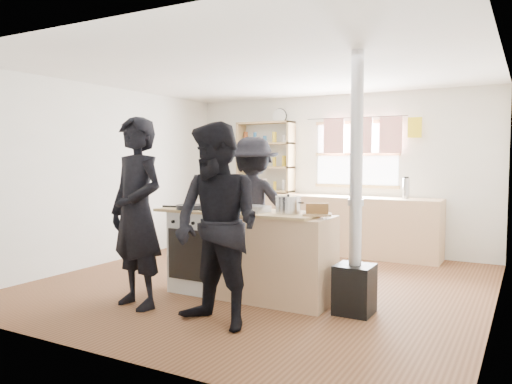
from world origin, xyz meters
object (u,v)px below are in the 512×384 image
(stockpot_stove, at_px, (228,201))
(bread_board, at_px, (317,210))
(flue_heater, at_px, (355,246))
(cooking_island, at_px, (250,254))
(roast_tray, at_px, (250,208))
(person_near_right, at_px, (217,226))
(skillet_greens, at_px, (190,207))
(stockpot_counter, at_px, (288,205))
(thermos, at_px, (406,188))
(person_far, at_px, (253,206))
(person_near_left, at_px, (137,213))

(stockpot_stove, xyz_separation_m, bread_board, (1.17, -0.22, -0.02))
(bread_board, xyz_separation_m, flue_heater, (0.39, 0.01, -0.33))
(cooking_island, bearing_deg, bread_board, -2.48)
(cooking_island, xyz_separation_m, roast_tray, (0.04, -0.06, 0.50))
(cooking_island, distance_m, person_near_right, 1.11)
(skillet_greens, relative_size, bread_board, 1.09)
(cooking_island, relative_size, roast_tray, 4.75)
(flue_heater, bearing_deg, cooking_island, 178.64)
(stockpot_counter, xyz_separation_m, bread_board, (0.33, -0.02, -0.04))
(cooking_island, bearing_deg, thermos, 69.45)
(stockpot_stove, bearing_deg, roast_tray, -29.76)
(stockpot_stove, bearing_deg, person_near_right, -62.14)
(bread_board, bearing_deg, person_near_right, -120.11)
(stockpot_stove, relative_size, person_far, 0.11)
(roast_tray, xyz_separation_m, person_near_left, (-0.85, -0.80, -0.01))
(thermos, xyz_separation_m, flue_heater, (0.14, -2.80, -0.40))
(skillet_greens, height_order, person_near_right, person_near_right)
(roast_tray, distance_m, stockpot_counter, 0.43)
(thermos, relative_size, stockpot_stove, 1.51)
(thermos, xyz_separation_m, person_near_right, (-0.81, -3.76, -0.14))
(stockpot_counter, height_order, person_far, person_far)
(stockpot_stove, relative_size, stockpot_counter, 0.75)
(roast_tray, relative_size, person_near_left, 0.22)
(person_far, bearing_deg, stockpot_stove, 78.80)
(cooking_island, bearing_deg, person_near_right, -76.80)
(person_near_right, bearing_deg, thermos, 88.15)
(stockpot_counter, relative_size, person_near_left, 0.14)
(thermos, height_order, roast_tray, thermos)
(person_near_left, bearing_deg, skillet_greens, 89.43)
(person_near_left, bearing_deg, stockpot_counter, 45.18)
(roast_tray, bearing_deg, person_near_left, -136.85)
(roast_tray, bearing_deg, flue_heater, 1.75)
(person_far, bearing_deg, flue_heater, 133.30)
(stockpot_counter, bearing_deg, stockpot_stove, 166.88)
(skillet_greens, bearing_deg, stockpot_stove, 51.89)
(roast_tray, bearing_deg, stockpot_stove, 150.24)
(thermos, bearing_deg, flue_heater, -87.23)
(skillet_greens, height_order, person_far, person_far)
(roast_tray, xyz_separation_m, bread_board, (0.75, 0.03, 0.01))
(cooking_island, distance_m, flue_heater, 1.19)
(thermos, relative_size, person_near_right, 0.17)
(person_near_left, height_order, person_far, person_near_left)
(thermos, bearing_deg, person_near_right, -102.11)
(thermos, relative_size, person_near_left, 0.16)
(stockpot_counter, bearing_deg, cooking_island, 178.03)
(person_near_right, relative_size, person_far, 1.03)
(roast_tray, bearing_deg, skillet_greens, -171.04)
(thermos, distance_m, skillet_greens, 3.40)
(cooking_island, relative_size, person_near_left, 1.03)
(stockpot_stove, distance_m, bread_board, 1.19)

